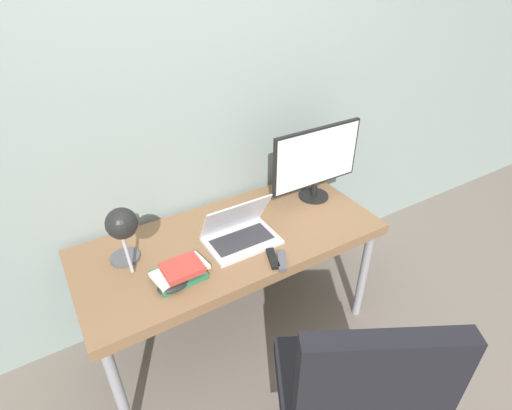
{
  "coord_description": "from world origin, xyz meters",
  "views": [
    {
      "loc": [
        -0.75,
        -1.15,
        2.04
      ],
      "look_at": [
        0.13,
        0.32,
        0.91
      ],
      "focal_mm": 28.0,
      "sensor_mm": 36.0,
      "label": 1
    }
  ],
  "objects": [
    {
      "name": "desk",
      "position": [
        0.0,
        0.35,
        0.67
      ],
      "size": [
        1.61,
        0.71,
        0.73
      ],
      "color": "brown",
      "rests_on": "ground_plane"
    },
    {
      "name": "desk_lamp",
      "position": [
        -0.53,
        0.36,
        0.99
      ],
      "size": [
        0.14,
        0.27,
        0.37
      ],
      "color": "#4C4C51",
      "rests_on": "desk"
    },
    {
      "name": "tv_remote",
      "position": [
        0.12,
        0.05,
        0.74
      ],
      "size": [
        0.11,
        0.14,
        0.02
      ],
      "color": "#4C4C51",
      "rests_on": "desk"
    },
    {
      "name": "laptop",
      "position": [
        0.03,
        0.31,
        0.78
      ],
      "size": [
        0.37,
        0.25,
        0.24
      ],
      "color": "silver",
      "rests_on": "desk"
    },
    {
      "name": "game_controller",
      "position": [
        -0.4,
        0.16,
        0.75
      ],
      "size": [
        0.15,
        0.09,
        0.04
      ],
      "color": "black",
      "rests_on": "desk"
    },
    {
      "name": "office_chair",
      "position": [
        -0.0,
        -0.62,
        0.62
      ],
      "size": [
        0.71,
        0.71,
        1.13
      ],
      "color": "black",
      "rests_on": "ground_plane"
    },
    {
      "name": "book_stack",
      "position": [
        -0.34,
        0.21,
        0.76
      ],
      "size": [
        0.27,
        0.19,
        0.07
      ],
      "color": "#286B47",
      "rests_on": "desk"
    },
    {
      "name": "monitor",
      "position": [
        0.63,
        0.45,
        0.98
      ],
      "size": [
        0.59,
        0.18,
        0.45
      ],
      "color": "black",
      "rests_on": "desk"
    },
    {
      "name": "media_remote",
      "position": [
        0.09,
        0.09,
        0.74
      ],
      "size": [
        0.09,
        0.15,
        0.02
      ],
      "color": "black",
      "rests_on": "desk"
    },
    {
      "name": "ground_plane",
      "position": [
        0.0,
        0.0,
        0.0
      ],
      "size": [
        12.0,
        12.0,
        0.0
      ],
      "primitive_type": "plane",
      "color": "#70665B"
    },
    {
      "name": "wall_back",
      "position": [
        0.0,
        0.77,
        1.3
      ],
      "size": [
        8.0,
        0.05,
        2.6
      ],
      "color": "gray",
      "rests_on": "ground_plane"
    }
  ]
}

